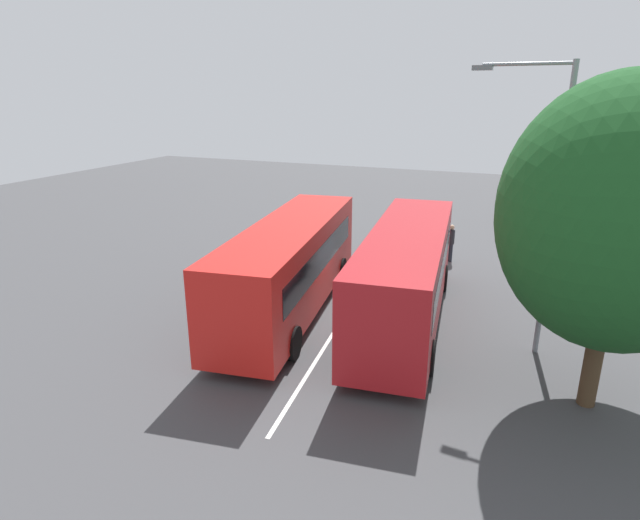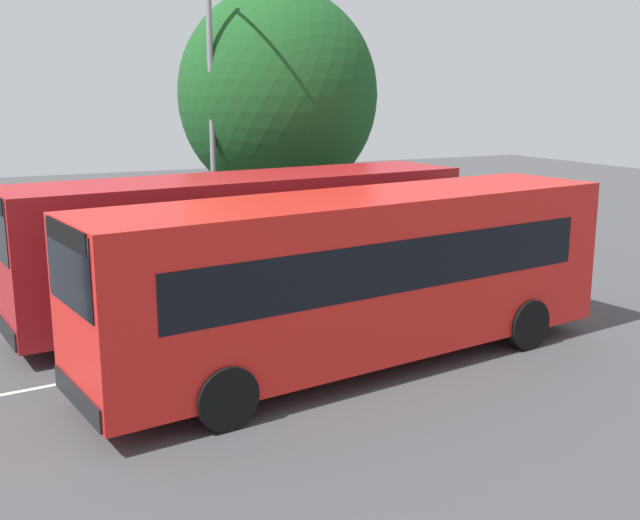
% 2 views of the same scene
% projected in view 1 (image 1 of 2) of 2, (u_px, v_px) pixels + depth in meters
% --- Properties ---
extents(ground_plane, '(72.78, 72.78, 0.00)m').
position_uv_depth(ground_plane, '(347.00, 312.00, 19.06)').
color(ground_plane, '#424244').
extents(bus_far_left, '(10.91, 3.58, 3.28)m').
position_uv_depth(bus_far_left, '(406.00, 272.00, 17.79)').
color(bus_far_left, '#AD191E').
rests_on(bus_far_left, ground).
extents(bus_center_left, '(10.94, 3.89, 3.28)m').
position_uv_depth(bus_center_left, '(290.00, 264.00, 18.63)').
color(bus_center_left, red).
rests_on(bus_center_left, ground).
extents(pedestrian, '(0.45, 0.45, 1.79)m').
position_uv_depth(pedestrian, '(451.00, 240.00, 24.35)').
color(pedestrian, '#232833').
rests_on(pedestrian, ground).
extents(street_lamp, '(0.44, 2.74, 8.51)m').
position_uv_depth(street_lamp, '(547.00, 195.00, 14.77)').
color(street_lamp, gray).
rests_on(street_lamp, ground).
extents(depot_tree, '(6.10, 5.49, 8.23)m').
position_uv_depth(depot_tree, '(620.00, 215.00, 11.93)').
color(depot_tree, '#4C3823').
rests_on(depot_tree, ground).
extents(lane_stripe_outer_left, '(15.18, 1.60, 0.01)m').
position_uv_depth(lane_stripe_outer_left, '(347.00, 312.00, 19.05)').
color(lane_stripe_outer_left, silver).
rests_on(lane_stripe_outer_left, ground).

